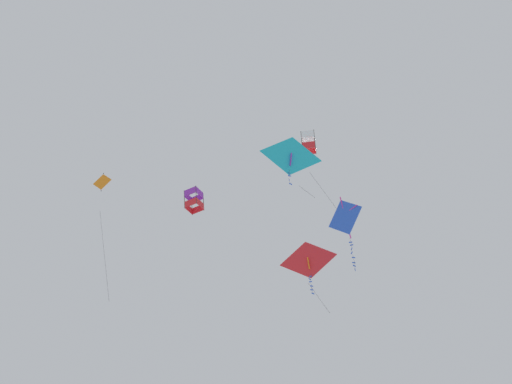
{
  "coord_description": "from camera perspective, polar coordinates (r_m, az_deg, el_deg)",
  "views": [
    {
      "loc": [
        25.88,
        15.72,
        2.3
      ],
      "look_at": [
        1.99,
        1.76,
        31.2
      ],
      "focal_mm": 47.04,
      "sensor_mm": 36.0,
      "label": 1
    }
  ],
  "objects": [
    {
      "name": "kite_box_upper_right",
      "position": [
        41.1,
        -5.29,
        -0.71
      ],
      "size": [
        1.13,
        0.9,
        1.49
      ],
      "rotation": [
        0.19,
        0.0,
        1.6
      ],
      "color": "purple"
    },
    {
      "name": "kite_diamond_low_drifter",
      "position": [
        42.54,
        -12.94,
        0.6
      ],
      "size": [
        1.59,
        2.52,
        9.58
      ],
      "rotation": [
        0.15,
        0.0,
        1.88
      ],
      "color": "orange"
    },
    {
      "name": "kite_box_highest",
      "position": [
        43.66,
        4.5,
        4.17
      ],
      "size": [
        2.62,
        2.49,
        7.99
      ],
      "rotation": [
        0.36,
        0.0,
        1.95
      ],
      "color": "white"
    },
    {
      "name": "kite_diamond_far_centre",
      "position": [
        37.1,
        7.59,
        -2.14
      ],
      "size": [
        0.85,
        2.27,
        4.84
      ],
      "rotation": [
        0.26,
        0.0,
        1.5
      ],
      "color": "blue"
    },
    {
      "name": "kite_delta_near_right",
      "position": [
        39.5,
        4.49,
        -5.85
      ],
      "size": [
        1.72,
        2.56,
        4.2
      ],
      "rotation": [
        0.45,
        0.0,
        1.81
      ],
      "color": "red"
    },
    {
      "name": "kite_delta_near_left",
      "position": [
        38.34,
        2.96,
        3.0
      ],
      "size": [
        2.8,
        2.48,
        4.36
      ],
      "rotation": [
        0.48,
        0.0,
        2.31
      ],
      "color": "#1EB2C6"
    }
  ]
}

